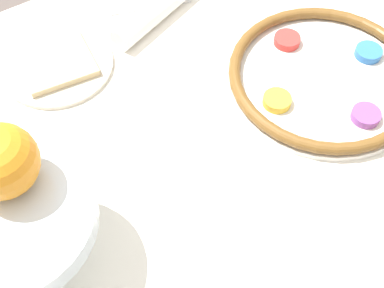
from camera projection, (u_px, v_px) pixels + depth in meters
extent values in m
cube|color=silver|center=(199.00, 232.00, 1.16)|extent=(1.40, 0.86, 0.76)
cylinder|color=silver|center=(323.00, 81.00, 0.90)|extent=(0.32, 0.32, 0.01)
torus|color=brown|center=(325.00, 74.00, 0.88)|extent=(0.32, 0.32, 0.02)
cylinder|color=gold|center=(277.00, 101.00, 0.85)|extent=(0.05, 0.05, 0.01)
cylinder|color=#844299|center=(366.00, 115.00, 0.84)|extent=(0.05, 0.05, 0.01)
cylinder|color=#2D6BB7|center=(368.00, 52.00, 0.92)|extent=(0.05, 0.05, 0.01)
cylinder|color=red|center=(287.00, 40.00, 0.93)|extent=(0.05, 0.05, 0.01)
cylinder|color=silver|center=(29.00, 253.00, 0.72)|extent=(0.11, 0.11, 0.01)
cylinder|color=silver|center=(20.00, 239.00, 0.68)|extent=(0.03, 0.03, 0.08)
cylinder|color=silver|center=(8.00, 219.00, 0.64)|extent=(0.21, 0.21, 0.03)
sphere|color=orange|center=(0.00, 161.00, 0.61)|extent=(0.09, 0.09, 0.09)
cylinder|color=beige|center=(57.00, 65.00, 0.92)|extent=(0.19, 0.19, 0.01)
cube|color=#D1B784|center=(56.00, 61.00, 0.91)|extent=(0.13, 0.13, 0.01)
cylinder|color=white|center=(154.00, 12.00, 0.97)|extent=(0.20, 0.10, 0.04)
cube|color=silver|center=(150.00, 4.00, 1.01)|extent=(0.15, 0.07, 0.01)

